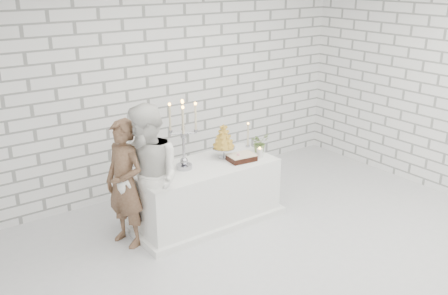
{
  "coord_description": "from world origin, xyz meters",
  "views": [
    {
      "loc": [
        -3.38,
        -3.53,
        3.01
      ],
      "look_at": [
        -0.15,
        0.94,
        1.05
      ],
      "focal_mm": 40.16,
      "sensor_mm": 36.0,
      "label": 1
    }
  ],
  "objects_px": {
    "cake_table": "(205,193)",
    "groom": "(125,184)",
    "croquembouche": "(224,141)",
    "bride": "(149,179)",
    "candelabra": "(183,135)"
  },
  "relations": [
    {
      "from": "cake_table",
      "to": "groom",
      "type": "bearing_deg",
      "value": 176.67
    },
    {
      "from": "groom",
      "to": "bride",
      "type": "relative_size",
      "value": 0.89
    },
    {
      "from": "cake_table",
      "to": "bride",
      "type": "relative_size",
      "value": 1.07
    },
    {
      "from": "cake_table",
      "to": "groom",
      "type": "relative_size",
      "value": 1.21
    },
    {
      "from": "candelabra",
      "to": "groom",
      "type": "bearing_deg",
      "value": 179.11
    },
    {
      "from": "cake_table",
      "to": "candelabra",
      "type": "relative_size",
      "value": 2.14
    },
    {
      "from": "cake_table",
      "to": "groom",
      "type": "height_order",
      "value": "groom"
    },
    {
      "from": "groom",
      "to": "cake_table",
      "type": "bearing_deg",
      "value": 70.02
    },
    {
      "from": "bride",
      "to": "croquembouche",
      "type": "height_order",
      "value": "bride"
    },
    {
      "from": "bride",
      "to": "groom",
      "type": "bearing_deg",
      "value": -146.65
    },
    {
      "from": "groom",
      "to": "croquembouche",
      "type": "xyz_separation_m",
      "value": [
        1.37,
        0.01,
        0.23
      ]
    },
    {
      "from": "cake_table",
      "to": "groom",
      "type": "distance_m",
      "value": 1.1
    },
    {
      "from": "croquembouche",
      "to": "cake_table",
      "type": "bearing_deg",
      "value": -168.68
    },
    {
      "from": "croquembouche",
      "to": "bride",
      "type": "bearing_deg",
      "value": -168.4
    },
    {
      "from": "groom",
      "to": "candelabra",
      "type": "relative_size",
      "value": 1.77
    }
  ]
}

